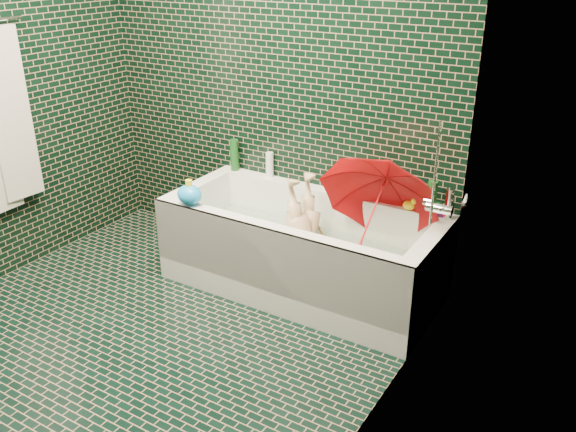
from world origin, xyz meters
The scene contains 18 objects.
floor centered at (0.00, 0.00, 0.00)m, with size 2.80×2.80×0.00m, color black.
wall_back centered at (0.00, 1.40, 1.25)m, with size 2.80×2.80×0.00m, color black.
wall_right centered at (1.30, 0.00, 1.25)m, with size 2.80×2.80×0.00m, color black.
bathtub centered at (0.45, 1.01, 0.21)m, with size 1.70×0.75×0.55m.
bath_mat centered at (0.45, 1.02, 0.16)m, with size 1.35×0.47×0.01m, color green.
water centered at (0.45, 1.02, 0.30)m, with size 1.48×0.53×0.00m, color silver.
faucet centered at (1.26, 1.02, 0.77)m, with size 0.18×0.19×0.55m.
child centered at (0.46, 1.04, 0.31)m, with size 0.31×0.20×0.84m, color tan.
umbrella centered at (0.89, 1.05, 0.60)m, with size 0.68×0.68×0.60m, color red.
soap_bottle_a centered at (1.18, 1.35, 0.55)m, with size 0.11×0.11×0.28m, color white.
soap_bottle_b centered at (1.18, 1.31, 0.55)m, with size 0.08×0.09×0.18m, color #541C6A.
soap_bottle_c centered at (1.17, 1.33, 0.55)m, with size 0.12×0.12×0.15m, color #134517.
bottle_right_tall centered at (1.15, 1.31, 0.66)m, with size 0.06×0.06×0.21m, color #134517.
bottle_right_pump centered at (1.25, 1.31, 0.64)m, with size 0.05×0.05×0.19m, color silver.
bottle_left_tall centered at (-0.29, 1.35, 0.66)m, with size 0.06×0.06×0.22m, color #134517.
bottle_left_short centered at (-0.01, 1.37, 0.64)m, with size 0.05×0.05×0.17m, color white.
rubber_duck centered at (1.02, 1.32, 0.59)m, with size 0.10×0.08×0.08m.
bath_toy centered at (-0.16, 0.70, 0.62)m, with size 0.19×0.17×0.16m.
Camera 1 is at (2.12, -1.90, 2.01)m, focal length 38.00 mm.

